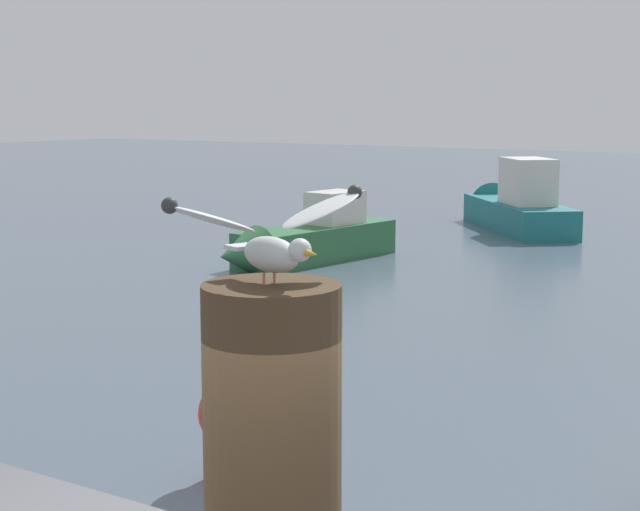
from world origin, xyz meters
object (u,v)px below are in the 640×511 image
at_px(boat_teal, 511,206).
at_px(boat_green, 304,241).
at_px(mooring_post, 273,467).
at_px(seagull, 272,238).
at_px(channel_buoy, 232,426).

distance_m(boat_teal, boat_green, 7.61).
relative_size(mooring_post, boat_teal, 0.21).
xyz_separation_m(mooring_post, boat_teal, (-8.18, 21.62, -1.58)).
height_order(mooring_post, seagull, seagull).
xyz_separation_m(boat_green, channel_buoy, (5.96, -9.93, 0.04)).
bearing_deg(channel_buoy, boat_teal, 105.22).
xyz_separation_m(boat_teal, channel_buoy, (4.75, -17.44, -0.07)).
xyz_separation_m(seagull, boat_green, (-9.40, 14.10, -2.34)).
bearing_deg(channel_buoy, seagull, -50.53).
bearing_deg(mooring_post, boat_green, 123.68).
height_order(boat_green, channel_buoy, boat_green).
relative_size(seagull, boat_green, 0.14).
distance_m(seagull, channel_buoy, 5.88).
distance_m(boat_teal, channel_buoy, 18.08).
bearing_deg(channel_buoy, boat_green, 120.98).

